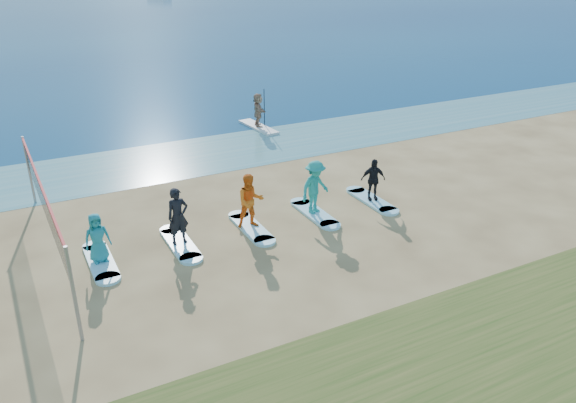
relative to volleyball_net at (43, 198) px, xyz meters
name	(u,v)px	position (x,y,z in m)	size (l,w,h in m)	color
ground	(323,259)	(7.09, -3.83, -1.90)	(600.00, 600.00, 0.00)	tan
shallow_water	(204,155)	(7.09, 6.67, -1.90)	(600.00, 600.00, 0.00)	teal
volleyball_net	(43,198)	(0.00, 0.00, 0.00)	(0.31, 9.09, 2.50)	gray
paddleboard	(258,127)	(11.02, 9.30, -1.84)	(0.70, 3.00, 0.12)	silver
paddleboarder	(258,110)	(11.02, 9.30, -0.94)	(1.57, 0.50, 1.70)	tan
surfboard_0	(101,262)	(1.18, -1.05, -1.86)	(0.70, 2.20, 0.09)	#A4ECFF
student_0	(97,238)	(1.18, -1.05, -1.07)	(0.73, 0.48, 1.49)	teal
surfboard_1	(180,244)	(3.58, -1.05, -1.86)	(0.70, 2.20, 0.09)	#A4ECFF
student_1	(178,216)	(3.58, -1.05, -0.91)	(0.66, 0.43, 1.80)	black
surfboard_2	(251,228)	(5.99, -1.05, -1.86)	(0.70, 2.20, 0.09)	#A4ECFF
student_2	(250,201)	(5.99, -1.05, -0.90)	(0.88, 0.69, 1.82)	orange
surfboard_3	(314,213)	(8.39, -1.05, -1.86)	(0.70, 2.20, 0.09)	#A4ECFF
student_3	(315,187)	(8.39, -1.05, -0.88)	(1.21, 0.70, 1.87)	teal
surfboard_4	(372,200)	(10.80, -1.05, -1.86)	(0.70, 2.20, 0.09)	#A4ECFF
student_4	(373,180)	(10.80, -1.05, -1.04)	(0.90, 0.38, 1.54)	black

